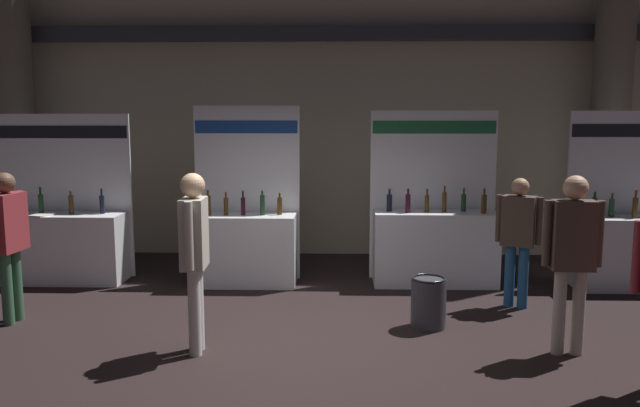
{
  "coord_description": "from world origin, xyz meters",
  "views": [
    {
      "loc": [
        0.45,
        -6.25,
        2.34
      ],
      "look_at": [
        0.26,
        0.52,
        1.39
      ],
      "focal_mm": 34.69,
      "sensor_mm": 36.0,
      "label": 1
    }
  ],
  "objects_px": {
    "exhibitor_booth_3": "(627,244)",
    "visitor_4": "(572,248)",
    "exhibitor_booth_1": "(245,241)",
    "exhibitor_booth_2": "(434,240)",
    "visitor_2": "(194,246)",
    "visitor_0": "(8,233)",
    "trash_bin": "(428,302)",
    "visitor_3": "(518,231)",
    "exhibitor_booth_0": "(60,240)"
  },
  "relations": [
    {
      "from": "visitor_2",
      "to": "exhibitor_booth_2",
      "type": "bearing_deg",
      "value": -48.05
    },
    {
      "from": "exhibitor_booth_0",
      "to": "exhibitor_booth_3",
      "type": "distance_m",
      "value": 7.97
    },
    {
      "from": "exhibitor_booth_3",
      "to": "visitor_2",
      "type": "height_order",
      "value": "exhibitor_booth_3"
    },
    {
      "from": "visitor_4",
      "to": "exhibitor_booth_3",
      "type": "bearing_deg",
      "value": -122.09
    },
    {
      "from": "visitor_4",
      "to": "exhibitor_booth_2",
      "type": "bearing_deg",
      "value": -68.63
    },
    {
      "from": "visitor_0",
      "to": "visitor_2",
      "type": "height_order",
      "value": "visitor_2"
    },
    {
      "from": "exhibitor_booth_3",
      "to": "visitor_4",
      "type": "relative_size",
      "value": 1.36
    },
    {
      "from": "exhibitor_booth_0",
      "to": "exhibitor_booth_3",
      "type": "xyz_separation_m",
      "value": [
        7.97,
        -0.12,
        0.01
      ]
    },
    {
      "from": "visitor_2",
      "to": "visitor_4",
      "type": "distance_m",
      "value": 3.69
    },
    {
      "from": "visitor_0",
      "to": "exhibitor_booth_3",
      "type": "bearing_deg",
      "value": -72.79
    },
    {
      "from": "exhibitor_booth_0",
      "to": "visitor_0",
      "type": "distance_m",
      "value": 1.9
    },
    {
      "from": "trash_bin",
      "to": "visitor_3",
      "type": "bearing_deg",
      "value": 33.22
    },
    {
      "from": "visitor_0",
      "to": "visitor_2",
      "type": "bearing_deg",
      "value": -105.45
    },
    {
      "from": "exhibitor_booth_2",
      "to": "exhibitor_booth_3",
      "type": "height_order",
      "value": "exhibitor_booth_2"
    },
    {
      "from": "exhibitor_booth_1",
      "to": "exhibitor_booth_2",
      "type": "bearing_deg",
      "value": 1.69
    },
    {
      "from": "exhibitor_booth_1",
      "to": "exhibitor_booth_0",
      "type": "bearing_deg",
      "value": 178.68
    },
    {
      "from": "exhibitor_booth_1",
      "to": "exhibitor_booth_3",
      "type": "bearing_deg",
      "value": -0.67
    },
    {
      "from": "exhibitor_booth_2",
      "to": "visitor_2",
      "type": "height_order",
      "value": "exhibitor_booth_2"
    },
    {
      "from": "exhibitor_booth_0",
      "to": "exhibitor_booth_1",
      "type": "xyz_separation_m",
      "value": [
        2.68,
        -0.06,
        0.02
      ]
    },
    {
      "from": "visitor_4",
      "to": "visitor_0",
      "type": "bearing_deg",
      "value": -5.39
    },
    {
      "from": "exhibitor_booth_3",
      "to": "trash_bin",
      "type": "distance_m",
      "value": 3.45
    },
    {
      "from": "trash_bin",
      "to": "visitor_3",
      "type": "relative_size",
      "value": 0.36
    },
    {
      "from": "exhibitor_booth_2",
      "to": "visitor_4",
      "type": "xyz_separation_m",
      "value": [
        0.92,
        -2.64,
        0.45
      ]
    },
    {
      "from": "exhibitor_booth_2",
      "to": "trash_bin",
      "type": "relative_size",
      "value": 4.23
    },
    {
      "from": "exhibitor_booth_2",
      "to": "visitor_3",
      "type": "distance_m",
      "value": 1.42
    },
    {
      "from": "visitor_3",
      "to": "visitor_4",
      "type": "relative_size",
      "value": 0.9
    },
    {
      "from": "visitor_2",
      "to": "visitor_3",
      "type": "xyz_separation_m",
      "value": [
        3.62,
        1.6,
        -0.13
      ]
    },
    {
      "from": "trash_bin",
      "to": "visitor_4",
      "type": "distance_m",
      "value": 1.67
    },
    {
      "from": "exhibitor_booth_3",
      "to": "trash_bin",
      "type": "xyz_separation_m",
      "value": [
        -2.96,
        -1.74,
        -0.32
      ]
    },
    {
      "from": "exhibitor_booth_1",
      "to": "visitor_2",
      "type": "bearing_deg",
      "value": -92.24
    },
    {
      "from": "trash_bin",
      "to": "visitor_2",
      "type": "xyz_separation_m",
      "value": [
        -2.43,
        -0.82,
        0.8
      ]
    },
    {
      "from": "exhibitor_booth_3",
      "to": "visitor_0",
      "type": "distance_m",
      "value": 7.91
    },
    {
      "from": "exhibitor_booth_2",
      "to": "visitor_0",
      "type": "height_order",
      "value": "exhibitor_booth_2"
    },
    {
      "from": "visitor_4",
      "to": "exhibitor_booth_0",
      "type": "bearing_deg",
      "value": -20.53
    },
    {
      "from": "exhibitor_booth_1",
      "to": "exhibitor_booth_2",
      "type": "relative_size",
      "value": 1.03
    },
    {
      "from": "exhibitor_booth_0",
      "to": "exhibitor_booth_3",
      "type": "height_order",
      "value": "exhibitor_booth_3"
    },
    {
      "from": "trash_bin",
      "to": "visitor_0",
      "type": "distance_m",
      "value": 4.8
    },
    {
      "from": "visitor_2",
      "to": "exhibitor_booth_0",
      "type": "bearing_deg",
      "value": 41.68
    },
    {
      "from": "visitor_4",
      "to": "trash_bin",
      "type": "bearing_deg",
      "value": -28.81
    },
    {
      "from": "trash_bin",
      "to": "visitor_4",
      "type": "height_order",
      "value": "visitor_4"
    },
    {
      "from": "exhibitor_booth_2",
      "to": "visitor_2",
      "type": "distance_m",
      "value": 3.89
    },
    {
      "from": "exhibitor_booth_1",
      "to": "visitor_3",
      "type": "bearing_deg",
      "value": -16.1
    },
    {
      "from": "trash_bin",
      "to": "visitor_3",
      "type": "distance_m",
      "value": 1.58
    },
    {
      "from": "exhibitor_booth_1",
      "to": "exhibitor_booth_3",
      "type": "distance_m",
      "value": 5.29
    },
    {
      "from": "exhibitor_booth_0",
      "to": "exhibitor_booth_2",
      "type": "relative_size",
      "value": 0.98
    },
    {
      "from": "visitor_0",
      "to": "visitor_2",
      "type": "relative_size",
      "value": 0.96
    },
    {
      "from": "visitor_0",
      "to": "visitor_2",
      "type": "xyz_separation_m",
      "value": [
        2.32,
        -0.85,
        0.04
      ]
    },
    {
      "from": "exhibitor_booth_0",
      "to": "visitor_4",
      "type": "relative_size",
      "value": 1.34
    },
    {
      "from": "exhibitor_booth_2",
      "to": "visitor_0",
      "type": "distance_m",
      "value": 5.43
    },
    {
      "from": "trash_bin",
      "to": "visitor_2",
      "type": "bearing_deg",
      "value": -161.32
    }
  ]
}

